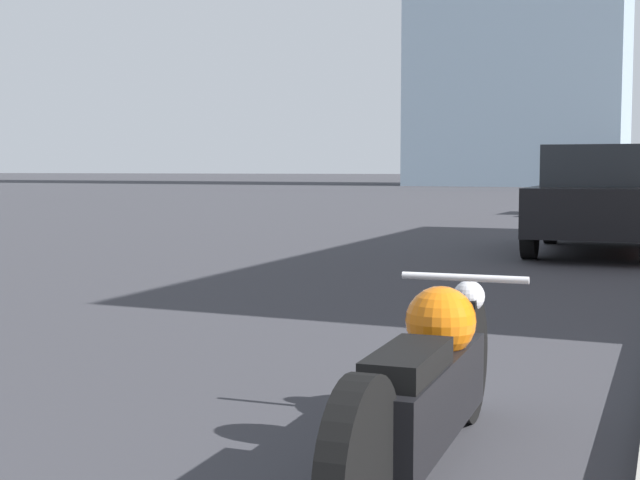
# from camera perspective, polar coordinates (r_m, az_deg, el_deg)

# --- Properties ---
(motorcycle) EXTENTS (0.62, 2.38, 0.76)m
(motorcycle) POSITION_cam_1_polar(r_m,az_deg,el_deg) (3.74, 6.91, -9.20)
(motorcycle) COLOR black
(motorcycle) RESTS_ON ground_plane
(parked_car_black) EXTENTS (1.83, 4.48, 1.61)m
(parked_car_black) POSITION_cam_1_polar(r_m,az_deg,el_deg) (14.11, 17.17, 2.56)
(parked_car_black) COLOR black
(parked_car_black) RESTS_ON ground_plane
(parked_car_white) EXTENTS (1.96, 4.25, 1.68)m
(parked_car_white) POSITION_cam_1_polar(r_m,az_deg,el_deg) (25.56, 18.49, 3.42)
(parked_car_white) COLOR silver
(parked_car_white) RESTS_ON ground_plane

